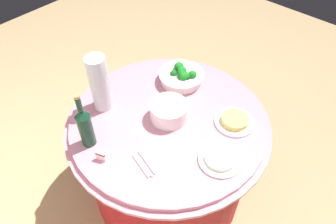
{
  "coord_description": "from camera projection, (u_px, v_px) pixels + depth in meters",
  "views": [
    {
      "loc": [
        -0.8,
        0.89,
        2.05
      ],
      "look_at": [
        0.0,
        0.0,
        0.79
      ],
      "focal_mm": 33.88,
      "sensor_mm": 36.0,
      "label": 1
    }
  ],
  "objects": [
    {
      "name": "ground_plane",
      "position": [
        168.0,
        187.0,
        2.31
      ],
      "size": [
        6.0,
        6.0,
        0.0
      ],
      "primitive_type": "plane",
      "color": "tan"
    },
    {
      "name": "buffet_table",
      "position": [
        168.0,
        156.0,
        2.04
      ],
      "size": [
        1.16,
        1.16,
        0.74
      ],
      "color": "maroon",
      "rests_on": "ground_plane"
    },
    {
      "name": "broccoli_bowl",
      "position": [
        182.0,
        76.0,
        1.96
      ],
      "size": [
        0.28,
        0.28,
        0.11
      ],
      "color": "white",
      "rests_on": "buffet_table"
    },
    {
      "name": "plate_stack",
      "position": [
        169.0,
        111.0,
        1.74
      ],
      "size": [
        0.21,
        0.21,
        0.1
      ],
      "color": "white",
      "rests_on": "buffet_table"
    },
    {
      "name": "wine_bottle",
      "position": [
        85.0,
        126.0,
        1.56
      ],
      "size": [
        0.07,
        0.07,
        0.34
      ],
      "color": "#113826",
      "rests_on": "buffet_table"
    },
    {
      "name": "decorative_fruit_vase",
      "position": [
        100.0,
        86.0,
        1.74
      ],
      "size": [
        0.11,
        0.11,
        0.34
      ],
      "color": "silver",
      "rests_on": "buffet_table"
    },
    {
      "name": "serving_tongs",
      "position": [
        144.0,
        165.0,
        1.55
      ],
      "size": [
        0.17,
        0.08,
        0.01
      ],
      "color": "silver",
      "rests_on": "buffet_table"
    },
    {
      "name": "food_plate_noodles",
      "position": [
        235.0,
        121.0,
        1.74
      ],
      "size": [
        0.22,
        0.22,
        0.04
      ],
      "color": "white",
      "rests_on": "buffet_table"
    },
    {
      "name": "food_plate_rice",
      "position": [
        220.0,
        159.0,
        1.57
      ],
      "size": [
        0.22,
        0.22,
        0.03
      ],
      "color": "white",
      "rests_on": "buffet_table"
    },
    {
      "name": "label_placard_front",
      "position": [
        100.0,
        156.0,
        1.56
      ],
      "size": [
        0.05,
        0.03,
        0.05
      ],
      "color": "white",
      "rests_on": "buffet_table"
    }
  ]
}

